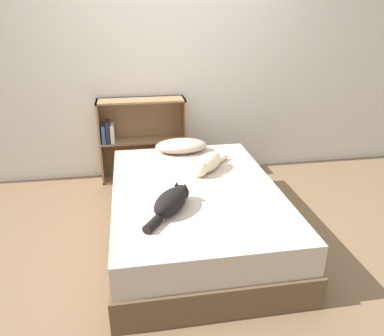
# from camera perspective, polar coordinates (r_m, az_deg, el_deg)

# --- Properties ---
(ground_plane) EXTENTS (8.00, 8.00, 0.00)m
(ground_plane) POSITION_cam_1_polar(r_m,az_deg,el_deg) (3.18, 0.43, -10.28)
(ground_plane) COLOR brown
(wall_back) EXTENTS (8.00, 0.06, 2.50)m
(wall_back) POSITION_cam_1_polar(r_m,az_deg,el_deg) (4.08, -3.10, 16.12)
(wall_back) COLOR silver
(wall_back) RESTS_ON ground_plane
(bed) EXTENTS (1.32, 1.90, 0.46)m
(bed) POSITION_cam_1_polar(r_m,az_deg,el_deg) (3.06, 0.45, -6.77)
(bed) COLOR brown
(bed) RESTS_ON ground_plane
(pillow) EXTENTS (0.50, 0.28, 0.13)m
(pillow) POSITION_cam_1_polar(r_m,az_deg,el_deg) (3.63, -1.68, 3.41)
(pillow) COLOR #B29E8E
(pillow) RESTS_ON bed
(cat_light) EXTENTS (0.40, 0.44, 0.16)m
(cat_light) POSITION_cam_1_polar(r_m,az_deg,el_deg) (3.19, 2.34, 0.70)
(cat_light) COLOR beige
(cat_light) RESTS_ON bed
(cat_dark) EXTENTS (0.38, 0.49, 0.15)m
(cat_dark) POSITION_cam_1_polar(r_m,az_deg,el_deg) (2.60, -3.13, -5.03)
(cat_dark) COLOR black
(cat_dark) RESTS_ON bed
(bookshelf) EXTENTS (0.91, 0.26, 0.89)m
(bookshelf) POSITION_cam_1_polar(r_m,az_deg,el_deg) (4.11, -7.92, 4.54)
(bookshelf) COLOR #8E6B47
(bookshelf) RESTS_ON ground_plane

